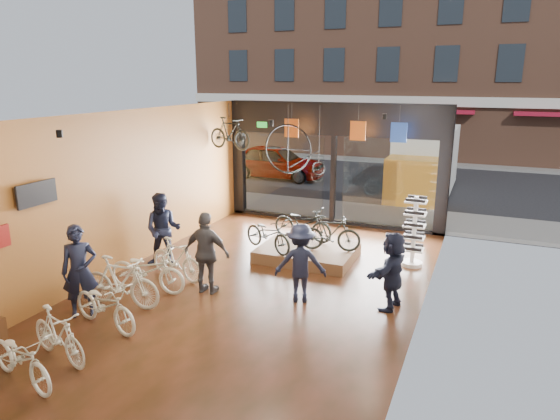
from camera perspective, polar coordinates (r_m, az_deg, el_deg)
The scene contains 33 objects.
ground_plane at distance 10.94m, azimuth -3.41°, elevation -9.70°, with size 7.00×12.00×0.04m, color black.
ceiling at distance 9.97m, azimuth -3.75°, elevation 10.79°, with size 7.00×12.00×0.04m, color black.
wall_left at distance 12.23m, azimuth -18.54°, elevation 1.70°, with size 0.04×12.00×3.80m, color #B47931.
wall_right at distance 9.33m, azimuth 16.21°, elevation -2.09°, with size 0.04×12.00×3.80m, color beige.
storefront at distance 15.77m, azimuth 6.15°, elevation 5.23°, with size 7.00×0.26×3.80m, color black, non-canonical shape.
exit_sign at distance 16.36m, azimuth -2.05°, elevation 9.72°, with size 0.35×0.06×0.18m, color #198C26.
street_road at distance 24.73m, azimuth 12.09°, elevation 4.02°, with size 30.00×18.00×0.02m, color black.
sidewalk_near at distance 17.29m, azimuth 7.13°, elevation -0.18°, with size 30.00×2.40×0.12m, color slate.
sidewalk_far at distance 28.61m, azimuth 13.64°, elevation 5.52°, with size 30.00×2.00×0.12m, color slate.
opposite_building at distance 30.82m, azimuth 15.29°, elevation 19.03°, with size 26.00×5.00×14.00m, color brown.
street_car at distance 23.07m, azimuth -0.53°, elevation 5.56°, with size 1.83×4.55×1.55m, color gray.
box_truck at distance 20.30m, azimuth 16.04°, elevation 5.12°, with size 2.16×6.47×2.55m, color silver, non-canonical shape.
floor_bike_0 at distance 8.78m, azimuth -27.50°, elevation -14.78°, with size 0.57×1.64×0.86m, color silver.
floor_bike_1 at distance 9.17m, azimuth -24.02°, elevation -12.92°, with size 0.43×1.51×0.91m, color silver.
floor_bike_2 at distance 9.95m, azimuth -19.38°, elevation -10.20°, with size 0.60×1.72×0.91m, color silver.
floor_bike_3 at distance 10.68m, azimuth -17.74°, elevation -7.83°, with size 0.50×1.77×1.06m, color silver.
floor_bike_4 at distance 11.28m, azimuth -14.94°, elevation -6.65°, with size 0.64×1.84×0.97m, color silver.
floor_bike_5 at distance 11.79m, azimuth -11.75°, elevation -5.51°, with size 0.45×1.60×0.96m, color silver.
display_platform at distance 12.93m, azimuth 3.13°, elevation -4.92°, with size 2.40×1.80×0.30m, color #4C3C1E.
display_bike_left at distance 12.54m, azimuth -1.38°, elevation -2.76°, with size 0.57×1.62×0.85m, color black.
display_bike_mid at distance 12.55m, azimuth 5.78°, elevation -2.67°, with size 0.43×1.52×0.91m, color black.
display_bike_right at distance 13.36m, azimuth 2.62°, elevation -1.53°, with size 0.60×1.73×0.91m, color black.
customer_0 at distance 10.43m, azimuth -21.92°, elevation -6.49°, with size 0.67×0.44×1.84m, color #161C33.
customer_1 at distance 12.57m, azimuth -13.21°, elevation -2.21°, with size 0.89×0.69×1.83m, color #161C33.
customer_2 at distance 10.80m, azimuth -8.36°, elevation -4.91°, with size 1.06×0.44×1.80m, color #3F3F44.
customer_3 at distance 10.33m, azimuth 2.36°, elevation -6.07°, with size 1.08×0.62×1.67m, color #161C33.
customer_5 at distance 10.26m, azimuth 12.69°, elevation -6.76°, with size 1.49×0.48×1.61m, color #161C33.
sunglasses_rack at distance 12.66m, azimuth 15.07°, elevation -2.38°, with size 0.52×0.43×1.76m, color white, non-canonical shape.
penny_farthing at distance 14.25m, azimuth 2.01°, elevation 6.72°, with size 1.77×0.06×1.42m, color black, non-canonical shape.
hung_bike at distance 15.00m, azimuth -5.79°, elevation 8.70°, with size 0.45×1.58×0.95m, color black.
jersey_left at distance 15.23m, azimuth 1.33°, elevation 9.34°, with size 0.45×0.03×0.55m, color #CC5919.
jersey_mid at distance 14.61m, azimuth 8.89°, elevation 8.93°, with size 0.45×0.03×0.55m, color #CC5919.
jersey_right at distance 14.38m, azimuth 13.42°, elevation 8.60°, with size 0.45×0.03×0.55m, color #1E3F99.
Camera 1 is at (4.44, -8.90, 4.54)m, focal length 32.00 mm.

